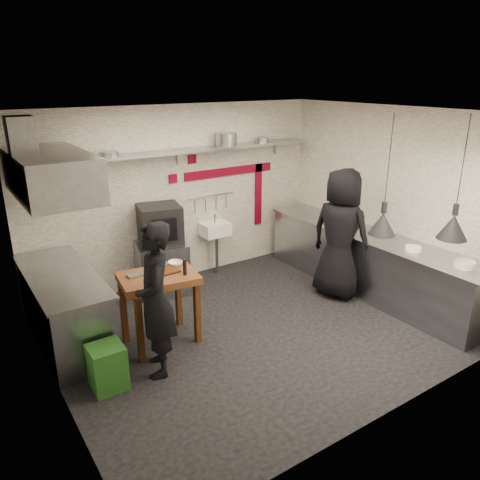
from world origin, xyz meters
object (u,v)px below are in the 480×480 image
green_bin (107,367)px  combi_oven (160,224)px  oven_stand (162,267)px  chef_right (341,234)px  prep_table (160,309)px  chef_left (156,300)px

green_bin → combi_oven: bearing=51.0°
oven_stand → green_bin: 2.42m
combi_oven → oven_stand: bearing=-113.4°
combi_oven → chef_right: size_ratio=0.31×
oven_stand → prep_table: prep_table is taller
oven_stand → chef_right: chef_right is taller
combi_oven → chef_right: (2.16, -1.62, -0.11)m
green_bin → oven_stand: bearing=51.0°
combi_oven → prep_table: combi_oven is taller
combi_oven → prep_table: bearing=-103.7°
combi_oven → prep_table: 1.64m
prep_table → green_bin: bearing=-140.6°
green_bin → chef_right: 3.77m
green_bin → chef_left: chef_left is taller
oven_stand → combi_oven: 0.69m
chef_left → prep_table: bearing=172.4°
oven_stand → chef_left: size_ratio=0.45×
green_bin → chef_left: bearing=-1.8°
prep_table → chef_right: 2.88m
combi_oven → chef_left: bearing=-104.0°
combi_oven → green_bin: combi_oven is taller
prep_table → oven_stand: bearing=72.5°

